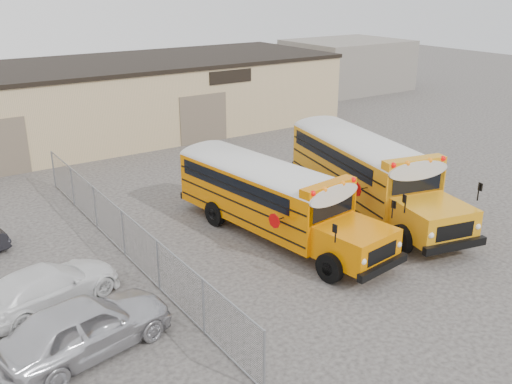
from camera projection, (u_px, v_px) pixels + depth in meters
ground at (303, 245)px, 21.82m from camera, size 120.00×120.00×0.00m
warehouse at (110, 99)px, 36.53m from camera, size 30.20×10.20×4.67m
chainlink_fence at (123, 233)px, 20.70m from camera, size 0.07×18.07×1.81m
distant_building_right at (347, 65)px, 52.26m from camera, size 10.00×8.00×4.40m
school_bus_left at (182, 159)px, 26.54m from camera, size 3.73×10.33×2.96m
school_bus_right at (301, 132)px, 30.65m from camera, size 4.89×11.21×3.19m
tarp_bundle at (308, 223)px, 21.93m from camera, size 1.12×1.08×1.48m
car_silver at (84, 327)px, 15.23m from camera, size 5.12×2.90×1.64m
car_white at (48, 287)px, 17.52m from camera, size 4.95×3.07×1.34m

